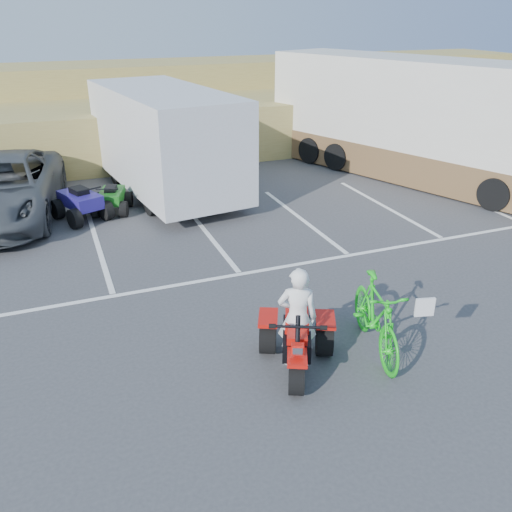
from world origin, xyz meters
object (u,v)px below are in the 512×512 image
object	(u,v)px
green_dirt_bike	(376,317)
quad_atv_green	(113,212)
rv_motorhome	(412,127)
red_trike_atv	(296,368)
cargo_trailer	(165,139)
grey_pickup	(2,188)
rider	(297,318)
quad_atv_blue	(83,219)

from	to	relation	value
green_dirt_bike	quad_atv_green	xyz separation A→B (m)	(-3.13, 8.52, -0.65)
green_dirt_bike	rv_motorhome	distance (m)	11.04
red_trike_atv	rv_motorhome	distance (m)	12.05
cargo_trailer	grey_pickup	bearing A→B (deg)	178.48
grey_pickup	quad_atv_green	bearing A→B (deg)	-3.97
cargo_trailer	quad_atv_green	xyz separation A→B (m)	(-1.86, -1.18, -1.69)
green_dirt_bike	grey_pickup	xyz separation A→B (m)	(-5.92, 9.16, 0.18)
green_dirt_bike	grey_pickup	world-z (taller)	grey_pickup
red_trike_atv	cargo_trailer	bearing A→B (deg)	113.81
rv_motorhome	quad_atv_green	bearing A→B (deg)	159.27
red_trike_atv	rv_motorhome	xyz separation A→B (m)	(8.26, 8.62, 1.63)
rider	quad_atv_green	world-z (taller)	rider
red_trike_atv	green_dirt_bike	distance (m)	1.57
grey_pickup	quad_atv_green	size ratio (longest dim) A/B	4.62
red_trike_atv	cargo_trailer	size ratio (longest dim) A/B	0.24
rider	grey_pickup	bearing A→B (deg)	-38.50
quad_atv_blue	quad_atv_green	distance (m)	0.90
green_dirt_bike	rv_motorhome	bearing A→B (deg)	65.48
red_trike_atv	quad_atv_green	xyz separation A→B (m)	(-1.70, 8.52, 0.00)
red_trike_atv	cargo_trailer	xyz separation A→B (m)	(0.16, 9.70, 1.69)
red_trike_atv	rv_motorhome	world-z (taller)	rv_motorhome
red_trike_atv	quad_atv_blue	world-z (taller)	red_trike_atv
red_trike_atv	rider	size ratio (longest dim) A/B	0.97
red_trike_atv	rider	xyz separation A→B (m)	(0.06, 0.14, 0.85)
rider	rv_motorhome	xyz separation A→B (m)	(8.19, 8.48, 0.78)
quad_atv_green	grey_pickup	bearing A→B (deg)	-175.17
green_dirt_bike	rv_motorhome	xyz separation A→B (m)	(6.82, 8.62, 0.99)
green_dirt_bike	quad_atv_green	bearing A→B (deg)	124.06
rv_motorhome	grey_pickup	bearing A→B (deg)	156.24
quad_atv_blue	grey_pickup	bearing A→B (deg)	131.59
quad_atv_blue	cargo_trailer	bearing A→B (deg)	5.56
grey_pickup	quad_atv_green	xyz separation A→B (m)	(2.78, -0.65, -0.82)
cargo_trailer	rv_motorhome	world-z (taller)	rv_motorhome
green_dirt_bike	quad_atv_green	world-z (taller)	green_dirt_bike
grey_pickup	rv_motorhome	distance (m)	12.78
red_trike_atv	green_dirt_bike	size ratio (longest dim) A/B	0.77
red_trike_atv	quad_atv_blue	size ratio (longest dim) A/B	1.09
cargo_trailer	quad_atv_blue	size ratio (longest dim) A/B	4.60
cargo_trailer	quad_atv_blue	distance (m)	3.52
rider	quad_atv_blue	size ratio (longest dim) A/B	1.12
cargo_trailer	red_trike_atv	bearing A→B (deg)	-99.02
quad_atv_blue	quad_atv_green	size ratio (longest dim) A/B	1.18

